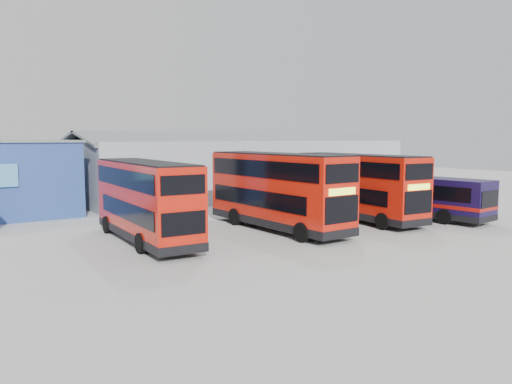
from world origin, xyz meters
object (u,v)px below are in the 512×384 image
Objects in this scene: double_decker_left at (146,202)px; double_decker_right at (358,187)px; maintenance_shed at (241,166)px; double_decker_centre at (277,192)px; single_decker_blue at (415,197)px.

double_decker_left is 0.96× the size of double_decker_right.
double_decker_left is at bearing -134.81° from maintenance_shed.
double_decker_right reaches higher than double_decker_left.
double_decker_left is (-15.57, -15.67, -0.57)m from maintenance_shed.
double_decker_right is at bearing 177.89° from double_decker_left.
maintenance_shed is at bearing 62.71° from double_decker_centre.
double_decker_left is at bearing 179.28° from double_decker_right.
double_decker_left is 0.96× the size of single_decker_blue.
double_decker_right is 0.99× the size of single_decker_blue.
maintenance_shed reaches higher than double_decker_right.
single_decker_blue is (17.87, -2.37, -0.68)m from double_decker_left.
single_decker_blue is at bearing -14.03° from double_decker_right.
maintenance_shed is 3.12× the size of double_decker_left.
double_decker_centre is at bearing -177.55° from double_decker_right.
double_decker_left reaches higher than single_decker_blue.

